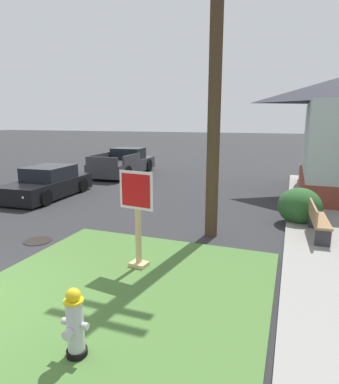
% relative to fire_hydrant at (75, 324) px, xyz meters
% --- Properties ---
extents(grass_corner_patch, '(5.25, 5.58, 0.08)m').
position_rel_fire_hydrant_xyz_m(grass_corner_patch, '(-0.30, 1.64, -0.49)').
color(grass_corner_patch, '#477033').
rests_on(grass_corner_patch, ground).
extents(sidewalk_strip, '(2.20, 19.37, 0.12)m').
position_rel_fire_hydrant_xyz_m(sidewalk_strip, '(3.53, 6.48, -0.47)').
color(sidewalk_strip, gray).
rests_on(sidewalk_strip, ground).
extents(fire_hydrant, '(0.38, 0.34, 0.95)m').
position_rel_fire_hydrant_xyz_m(fire_hydrant, '(0.00, 0.00, 0.00)').
color(fire_hydrant, black).
rests_on(fire_hydrant, grass_corner_patch).
extents(stop_sign, '(0.77, 0.33, 2.03)m').
position_rel_fire_hydrant_xyz_m(stop_sign, '(-0.41, 2.72, 0.55)').
color(stop_sign, tan).
rests_on(stop_sign, grass_corner_patch).
extents(manhole_cover, '(0.70, 0.70, 0.02)m').
position_rel_fire_hydrant_xyz_m(manhole_cover, '(-3.60, 3.33, -0.52)').
color(manhole_cover, black).
rests_on(manhole_cover, ground).
extents(parked_sedan_black, '(2.06, 4.17, 1.25)m').
position_rel_fire_hydrant_xyz_m(parked_sedan_black, '(-6.81, 7.60, 0.01)').
color(parked_sedan_black, black).
rests_on(parked_sedan_black, ground).
extents(pickup_truck_charcoal, '(2.30, 5.20, 1.48)m').
position_rel_fire_hydrant_xyz_m(pickup_truck_charcoal, '(-6.61, 13.79, 0.09)').
color(pickup_truck_charcoal, '#38383D').
rests_on(pickup_truck_charcoal, ground).
extents(street_bench, '(0.50, 1.60, 0.85)m').
position_rel_fire_hydrant_xyz_m(street_bench, '(3.18, 5.89, 0.06)').
color(street_bench, '#93704C').
rests_on(street_bench, sidewalk_strip).
extents(utility_pole, '(1.74, 0.33, 8.76)m').
position_rel_fire_hydrant_xyz_m(utility_pole, '(0.53, 5.33, 4.01)').
color(utility_pole, '#42301E').
rests_on(utility_pole, ground).
extents(shrub_by_curb, '(1.28, 1.28, 1.10)m').
position_rel_fire_hydrant_xyz_m(shrub_by_curb, '(2.78, 7.30, 0.02)').
color(shrub_by_curb, '#2A5A2A').
rests_on(shrub_by_curb, ground).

